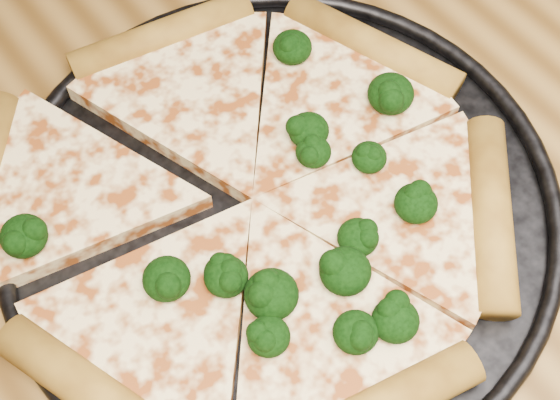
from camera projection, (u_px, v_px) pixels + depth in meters
pizza_pan at (280, 206)px, 0.53m from camera, size 0.37×0.37×0.02m
pizza at (245, 200)px, 0.52m from camera, size 0.37×0.36×0.03m
broccoli_florets at (295, 223)px, 0.50m from camera, size 0.28×0.23×0.02m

